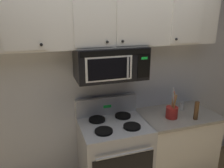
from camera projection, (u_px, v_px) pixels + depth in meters
back_wall at (104, 77)px, 2.71m from camera, size 5.20×0.10×2.70m
stove_range at (114, 156)px, 2.65m from camera, size 0.76×0.69×1.12m
over_range_microwave at (111, 63)px, 2.41m from camera, size 0.76×0.43×0.35m
upper_cabinets at (110, 20)px, 2.31m from camera, size 2.50×0.36×0.55m
counter_segment at (175, 145)px, 2.91m from camera, size 0.93×0.65×0.90m
utensil_crock_red at (172, 111)px, 2.63m from camera, size 0.14×0.14×0.37m
salt_shaker at (182, 106)px, 2.85m from camera, size 0.04×0.04×0.11m
pepper_mill at (196, 111)px, 2.59m from camera, size 0.05×0.05×0.22m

